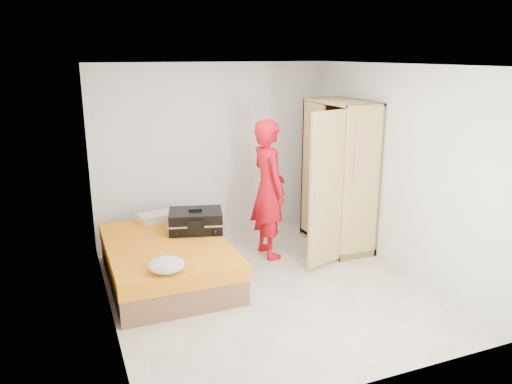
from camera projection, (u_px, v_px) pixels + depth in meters
name	position (u px, v px, depth m)	size (l,w,h in m)	color
room	(267.00, 183.00, 5.67)	(4.00, 4.02, 2.60)	beige
bed	(168.00, 261.00, 6.15)	(1.42, 2.02, 0.50)	brown
wardrobe	(338.00, 180.00, 7.03)	(1.15, 1.35, 2.10)	tan
person	(268.00, 189.00, 6.74)	(0.69, 0.45, 1.89)	red
suitcase	(196.00, 221.00, 6.42)	(0.80, 0.66, 0.30)	black
round_cushion	(167.00, 265.00, 5.24)	(0.38, 0.38, 0.15)	silver
pillow	(160.00, 216.00, 6.86)	(0.59, 0.30, 0.11)	silver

